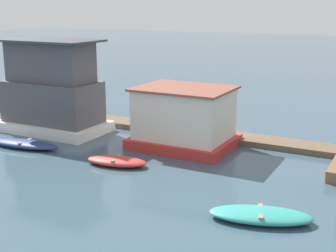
{
  "coord_description": "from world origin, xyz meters",
  "views": [
    {
      "loc": [
        10.39,
        -20.72,
        7.17
      ],
      "look_at": [
        0.0,
        -1.0,
        1.4
      ],
      "focal_mm": 50.0,
      "sensor_mm": 36.0,
      "label": 1
    }
  ],
  "objects_px": {
    "houseboat_red": "(184,118)",
    "dinghy_navy": "(25,144)",
    "dinghy_red": "(117,161)",
    "dinghy_teal": "(260,215)",
    "houseboat_white": "(52,91)"
  },
  "relations": [
    {
      "from": "houseboat_red",
      "to": "dinghy_navy",
      "type": "bearing_deg",
      "value": -150.59
    },
    {
      "from": "dinghy_teal",
      "to": "houseboat_red",
      "type": "bearing_deg",
      "value": 132.74
    },
    {
      "from": "houseboat_white",
      "to": "dinghy_teal",
      "type": "height_order",
      "value": "houseboat_white"
    },
    {
      "from": "houseboat_white",
      "to": "dinghy_teal",
      "type": "xyz_separation_m",
      "value": [
        14.28,
        -5.91,
        -2.15
      ]
    },
    {
      "from": "dinghy_navy",
      "to": "dinghy_red",
      "type": "bearing_deg",
      "value": -0.94
    },
    {
      "from": "dinghy_teal",
      "to": "dinghy_navy",
      "type": "bearing_deg",
      "value": 169.01
    },
    {
      "from": "houseboat_white",
      "to": "dinghy_red",
      "type": "xyz_separation_m",
      "value": [
        6.71,
        -3.42,
        -2.15
      ]
    },
    {
      "from": "dinghy_red",
      "to": "dinghy_teal",
      "type": "distance_m",
      "value": 7.97
    },
    {
      "from": "houseboat_red",
      "to": "dinghy_navy",
      "type": "relative_size",
      "value": 1.21
    },
    {
      "from": "dinghy_red",
      "to": "houseboat_white",
      "type": "bearing_deg",
      "value": 152.99
    },
    {
      "from": "dinghy_navy",
      "to": "dinghy_teal",
      "type": "distance_m",
      "value": 13.58
    },
    {
      "from": "houseboat_white",
      "to": "dinghy_navy",
      "type": "relative_size",
      "value": 1.5
    },
    {
      "from": "houseboat_red",
      "to": "dinghy_navy",
      "type": "xyz_separation_m",
      "value": [
        -7.19,
        -4.05,
        -1.31
      ]
    },
    {
      "from": "houseboat_white",
      "to": "dinghy_navy",
      "type": "bearing_deg",
      "value": -74.03
    },
    {
      "from": "houseboat_red",
      "to": "houseboat_white",
      "type": "bearing_deg",
      "value": -174.89
    }
  ]
}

